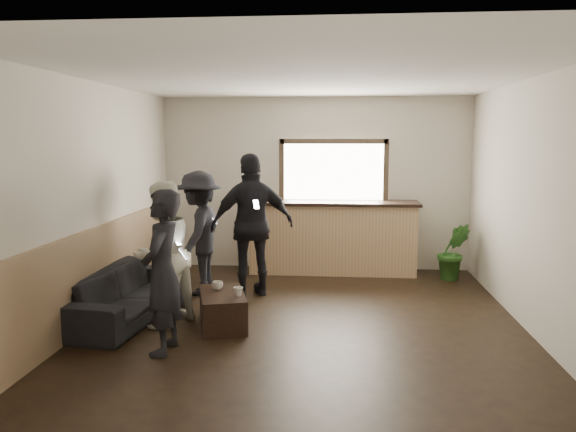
# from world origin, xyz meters

# --- Properties ---
(ground) EXTENTS (5.00, 6.00, 0.01)m
(ground) POSITION_xyz_m (0.00, 0.00, 0.00)
(ground) COLOR black
(room_shell) EXTENTS (5.01, 6.01, 2.80)m
(room_shell) POSITION_xyz_m (-0.74, 0.00, 1.47)
(room_shell) COLOR silver
(room_shell) RESTS_ON ground
(bar_counter) EXTENTS (2.70, 0.68, 2.13)m
(bar_counter) POSITION_xyz_m (0.30, 2.70, 0.64)
(bar_counter) COLOR tan
(bar_counter) RESTS_ON ground
(sofa) EXTENTS (1.03, 2.12, 0.60)m
(sofa) POSITION_xyz_m (-2.12, 0.13, 0.30)
(sofa) COLOR black
(sofa) RESTS_ON ground
(coffee_table) EXTENTS (0.71, 0.97, 0.39)m
(coffee_table) POSITION_xyz_m (-0.93, -0.04, 0.19)
(coffee_table) COLOR black
(coffee_table) RESTS_ON ground
(cup_a) EXTENTS (0.17, 0.17, 0.10)m
(cup_a) POSITION_xyz_m (-1.01, 0.09, 0.44)
(cup_a) COLOR silver
(cup_a) RESTS_ON coffee_table
(cup_b) EXTENTS (0.15, 0.15, 0.10)m
(cup_b) POSITION_xyz_m (-0.73, -0.15, 0.44)
(cup_b) COLOR silver
(cup_b) RESTS_ON coffee_table
(potted_plant) EXTENTS (0.49, 0.40, 0.87)m
(potted_plant) POSITION_xyz_m (2.13, 2.36, 0.44)
(potted_plant) COLOR #2D6623
(potted_plant) RESTS_ON ground
(person_a) EXTENTS (0.47, 0.61, 1.64)m
(person_a) POSITION_xyz_m (-1.35, -0.89, 0.82)
(person_a) COLOR black
(person_a) RESTS_ON ground
(person_b) EXTENTS (0.91, 1.00, 1.66)m
(person_b) POSITION_xyz_m (-1.60, -0.07, 0.83)
(person_b) COLOR white
(person_b) RESTS_ON ground
(person_c) EXTENTS (0.71, 1.14, 1.70)m
(person_c) POSITION_xyz_m (-1.51, 1.27, 0.85)
(person_c) COLOR black
(person_c) RESTS_ON ground
(person_d) EXTENTS (1.23, 0.87, 1.94)m
(person_d) POSITION_xyz_m (-0.77, 1.26, 0.97)
(person_d) COLOR black
(person_d) RESTS_ON ground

